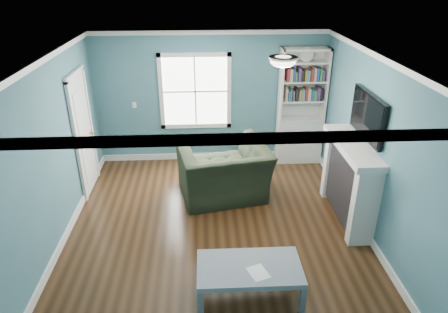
{
  "coord_description": "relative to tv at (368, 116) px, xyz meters",
  "views": [
    {
      "loc": [
        -0.16,
        -5.08,
        3.68
      ],
      "look_at": [
        0.14,
        0.4,
        1.03
      ],
      "focal_mm": 32.0,
      "sensor_mm": 36.0,
      "label": 1
    }
  ],
  "objects": [
    {
      "name": "fireplace",
      "position": [
        -0.12,
        0.0,
        -1.09
      ],
      "size": [
        0.44,
        1.58,
        1.3
      ],
      "color": "black",
      "rests_on": "ground"
    },
    {
      "name": "window",
      "position": [
        -2.5,
        2.29,
        -0.27
      ],
      "size": [
        1.4,
        0.06,
        1.5
      ],
      "color": "white",
      "rests_on": "room_walls"
    },
    {
      "name": "light_switch",
      "position": [
        -3.7,
        2.28,
        -0.52
      ],
      "size": [
        0.08,
        0.01,
        0.12
      ],
      "primitive_type": "cube",
      "color": "white",
      "rests_on": "room_walls"
    },
    {
      "name": "paper_sheet",
      "position": [
        -1.76,
        -1.72,
        -1.27
      ],
      "size": [
        0.28,
        0.31,
        0.0
      ],
      "primitive_type": "cube",
      "rotation": [
        0.0,
        0.0,
        0.37
      ],
      "color": "white",
      "rests_on": "coffee_table"
    },
    {
      "name": "bookshelf",
      "position": [
        -0.43,
        2.1,
        -0.8
      ],
      "size": [
        0.9,
        0.35,
        2.31
      ],
      "color": "silver",
      "rests_on": "ground"
    },
    {
      "name": "recliner",
      "position": [
        -2.04,
        0.76,
        -1.08
      ],
      "size": [
        1.62,
        1.22,
        1.28
      ],
      "primitive_type": "imported",
      "rotation": [
        0.0,
        0.0,
        -2.95
      ],
      "color": "black",
      "rests_on": "ground"
    },
    {
      "name": "floor",
      "position": [
        -2.2,
        -0.2,
        -1.72
      ],
      "size": [
        5.0,
        5.0,
        0.0
      ],
      "primitive_type": "plane",
      "color": "black",
      "rests_on": "ground"
    },
    {
      "name": "tv",
      "position": [
        0.0,
        0.0,
        0.0
      ],
      "size": [
        0.06,
        1.1,
        0.65
      ],
      "primitive_type": "cube",
      "color": "black",
      "rests_on": "fireplace"
    },
    {
      "name": "ceiling_fixture",
      "position": [
        -1.3,
        -0.1,
        0.82
      ],
      "size": [
        0.38,
        0.38,
        0.15
      ],
      "color": "white",
      "rests_on": "room_walls"
    },
    {
      "name": "coffee_table",
      "position": [
        -1.85,
        -1.61,
        -1.33
      ],
      "size": [
        1.25,
        0.69,
        0.45
      ],
      "rotation": [
        0.0,
        0.0,
        -0.01
      ],
      "color": "#525A62",
      "rests_on": "ground"
    },
    {
      "name": "room_walls",
      "position": [
        -2.2,
        -0.2,
        -0.14
      ],
      "size": [
        5.0,
        5.0,
        5.0
      ],
      "color": "#396472",
      "rests_on": "ground"
    },
    {
      "name": "door",
      "position": [
        -4.42,
        1.2,
        -0.65
      ],
      "size": [
        0.12,
        0.98,
        2.17
      ],
      "color": "silver",
      "rests_on": "ground"
    },
    {
      "name": "trim",
      "position": [
        -2.2,
        -0.2,
        -0.49
      ],
      "size": [
        4.5,
        5.0,
        2.6
      ],
      "color": "white",
      "rests_on": "ground"
    }
  ]
}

